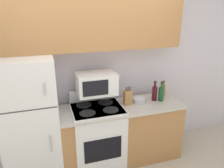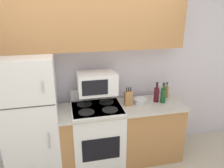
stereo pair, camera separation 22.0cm
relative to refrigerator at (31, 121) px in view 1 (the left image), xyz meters
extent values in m
cube|color=silver|center=(0.88, 0.35, 0.44)|extent=(8.00, 0.05, 2.55)
cube|color=#B27A47|center=(1.22, -0.03, -0.40)|extent=(1.76, 0.58, 0.86)
cube|color=#BCB7AD|center=(1.22, -0.05, 0.04)|extent=(1.76, 0.62, 0.03)
cube|color=white|center=(0.00, 0.00, 0.00)|extent=(0.69, 0.63, 1.67)
cube|color=#383838|center=(0.00, -0.31, 0.30)|extent=(0.67, 0.01, 0.01)
cylinder|color=#B7B7BC|center=(0.22, -0.33, 0.54)|extent=(0.02, 0.02, 0.14)
cylinder|color=#B7B7BC|center=(0.22, -0.33, -0.17)|extent=(0.02, 0.02, 0.22)
cube|color=#B27A47|center=(0.88, 0.17, 1.21)|extent=(2.44, 0.31, 0.74)
cube|color=white|center=(0.86, -0.04, -0.38)|extent=(0.70, 0.58, 0.92)
cube|color=black|center=(0.86, -0.33, -0.39)|extent=(0.50, 0.01, 0.33)
cube|color=#2D2D2D|center=(0.86, -0.04, 0.08)|extent=(0.67, 0.55, 0.01)
cube|color=white|center=(0.86, 0.23, 0.16)|extent=(0.67, 0.06, 0.16)
cylinder|color=black|center=(0.71, -0.17, 0.09)|extent=(0.21, 0.21, 0.01)
cylinder|color=black|center=(1.02, -0.17, 0.09)|extent=(0.21, 0.21, 0.01)
cylinder|color=black|center=(0.71, 0.09, 0.09)|extent=(0.21, 0.21, 0.01)
cylinder|color=black|center=(1.02, 0.09, 0.09)|extent=(0.21, 0.21, 0.01)
cube|color=white|center=(0.89, 0.07, 0.39)|extent=(0.53, 0.35, 0.29)
cube|color=black|center=(0.83, -0.11, 0.39)|extent=(0.34, 0.01, 0.20)
cube|color=#B27A47|center=(1.31, -0.02, 0.16)|extent=(0.10, 0.09, 0.21)
cylinder|color=black|center=(1.28, -0.03, 0.30)|extent=(0.01, 0.01, 0.06)
cylinder|color=black|center=(1.31, -0.03, 0.30)|extent=(0.01, 0.01, 0.06)
cylinder|color=black|center=(1.34, -0.03, 0.30)|extent=(0.01, 0.01, 0.06)
cylinder|color=silver|center=(1.50, 0.00, 0.09)|extent=(0.18, 0.18, 0.07)
torus|color=silver|center=(1.50, 0.00, 0.13)|extent=(0.19, 0.19, 0.01)
cylinder|color=#470F19|center=(1.75, 0.00, 0.16)|extent=(0.08, 0.08, 0.21)
cylinder|color=#470F19|center=(1.75, 0.00, 0.30)|extent=(0.03, 0.03, 0.07)
cylinder|color=black|center=(1.75, 0.00, 0.35)|extent=(0.04, 0.04, 0.02)
cylinder|color=olive|center=(1.97, 0.13, 0.14)|extent=(0.06, 0.06, 0.17)
cylinder|color=olive|center=(1.97, 0.13, 0.25)|extent=(0.03, 0.03, 0.05)
cylinder|color=black|center=(1.97, 0.13, 0.29)|extent=(0.03, 0.03, 0.02)
cylinder|color=#194C23|center=(1.83, -0.04, 0.16)|extent=(0.08, 0.08, 0.21)
cylinder|color=#194C23|center=(1.83, -0.04, 0.30)|extent=(0.03, 0.03, 0.07)
cylinder|color=black|center=(1.83, -0.04, 0.35)|extent=(0.04, 0.04, 0.02)
camera|label=1|loc=(0.25, -2.66, 1.39)|focal=35.00mm
camera|label=2|loc=(0.46, -2.72, 1.39)|focal=35.00mm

